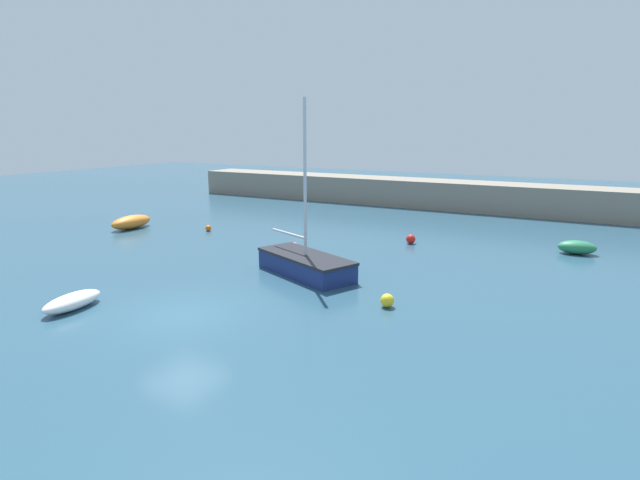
{
  "coord_description": "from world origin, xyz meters",
  "views": [
    {
      "loc": [
        12.06,
        -11.93,
        6.3
      ],
      "look_at": [
        -0.57,
        10.92,
        0.47
      ],
      "focal_mm": 28.0,
      "sensor_mm": 36.0,
      "label": 1
    }
  ],
  "objects": [
    {
      "name": "mooring_buoy_yellow",
      "position": [
        5.92,
        4.2,
        0.25
      ],
      "size": [
        0.5,
        0.5,
        0.5
      ],
      "primitive_type": "sphere",
      "color": "yellow",
      "rests_on": "ground_plane"
    },
    {
      "name": "mooring_buoy_orange",
      "position": [
        -9.04,
        11.66,
        0.19
      ],
      "size": [
        0.38,
        0.38,
        0.38
      ],
      "primitive_type": "sphere",
      "color": "orange",
      "rests_on": "ground_plane"
    },
    {
      "name": "harbor_breakwater",
      "position": [
        0.0,
        28.33,
        1.1
      ],
      "size": [
        44.11,
        3.57,
        2.19
      ],
      "primitive_type": "cube",
      "color": "gray",
      "rests_on": "ground_plane"
    },
    {
      "name": "dinghy_near_pier",
      "position": [
        11.57,
        16.29,
        0.35
      ],
      "size": [
        1.95,
        1.24,
        0.7
      ],
      "rotation": [
        0.0,
        0.0,
        0.14
      ],
      "color": "#287A4C",
      "rests_on": "ground_plane"
    },
    {
      "name": "ground_plane",
      "position": [
        0.0,
        0.0,
        -0.1
      ],
      "size": [
        120.0,
        120.0,
        0.2
      ],
      "primitive_type": "cube",
      "color": "#284C60"
    },
    {
      "name": "sailboat_tall_mast",
      "position": [
        1.23,
        6.34,
        0.52
      ],
      "size": [
        5.3,
        3.68,
        7.58
      ],
      "rotation": [
        0.0,
        0.0,
        5.88
      ],
      "color": "navy",
      "rests_on": "ground_plane"
    },
    {
      "name": "fishing_dinghy_green",
      "position": [
        -3.86,
        -1.43,
        0.28
      ],
      "size": [
        1.19,
        2.46,
        0.56
      ],
      "rotation": [
        0.0,
        0.0,
        4.82
      ],
      "color": "white",
      "rests_on": "ground_plane"
    },
    {
      "name": "rowboat_white_midwater",
      "position": [
        -13.96,
        9.89,
        0.42
      ],
      "size": [
        1.37,
        3.06,
        0.84
      ],
      "rotation": [
        0.0,
        0.0,
        4.75
      ],
      "color": "orange",
      "rests_on": "ground_plane"
    },
    {
      "name": "mooring_buoy_red",
      "position": [
        3.31,
        14.43,
        0.26
      ],
      "size": [
        0.52,
        0.52,
        0.52
      ],
      "primitive_type": "sphere",
      "color": "red",
      "rests_on": "ground_plane"
    },
    {
      "name": "mooring_buoy_pink",
      "position": [
        -1.72,
        10.17,
        0.18
      ],
      "size": [
        0.37,
        0.37,
        0.37
      ],
      "primitive_type": "sphere",
      "color": "#EA668C",
      "rests_on": "ground_plane"
    }
  ]
}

